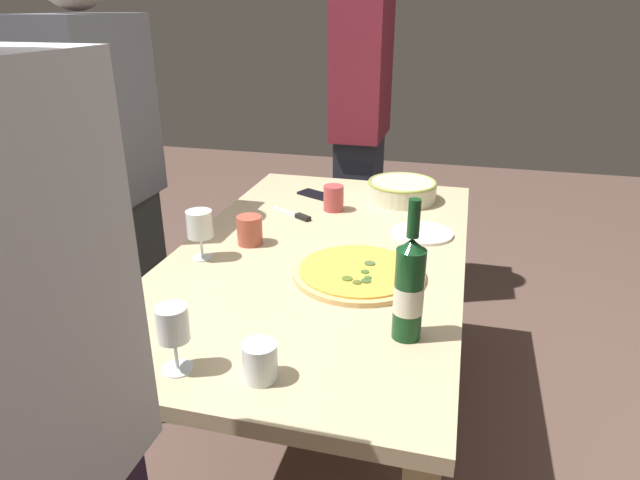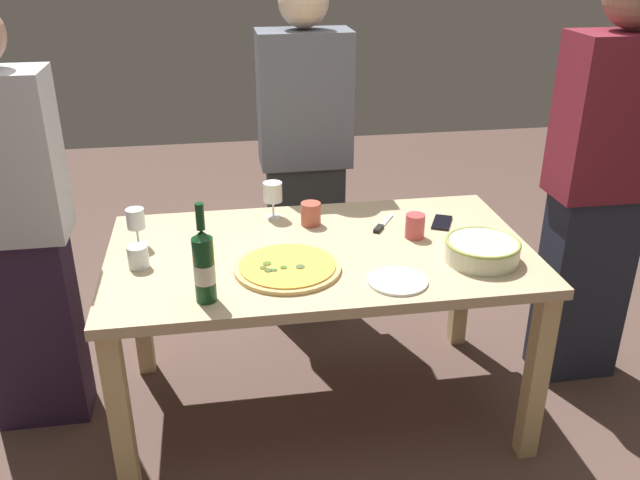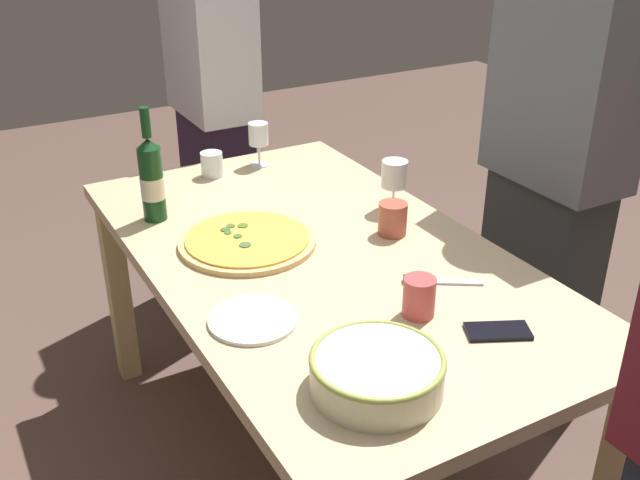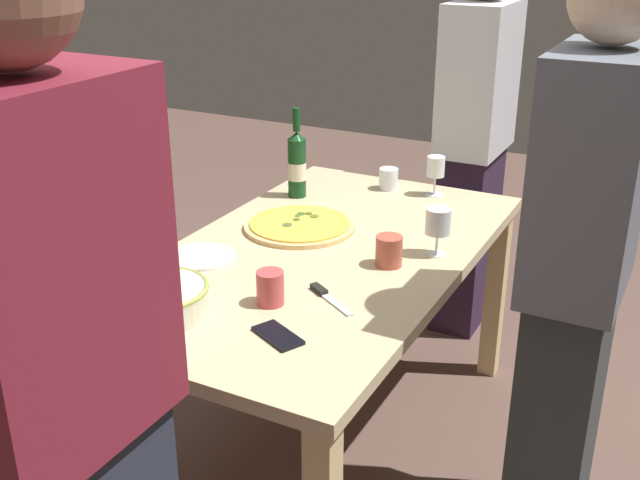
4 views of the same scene
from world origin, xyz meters
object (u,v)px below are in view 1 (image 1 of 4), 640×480
(wine_bottle, at_px, (409,288))
(cell_phone, at_px, (315,195))
(side_plate, at_px, (422,233))
(wine_glass_by_bottle, at_px, (200,226))
(dining_table, at_px, (320,277))
(wine_glass_near_pizza, at_px, (173,327))
(pizza_knife, at_px, (296,215))
(cup_amber, at_px, (260,361))
(person_host, at_px, (360,129))
(cup_spare, at_px, (249,231))
(serving_bowl, at_px, (402,190))
(pizza, at_px, (359,272))
(cup_ceramic, at_px, (334,198))
(person_guest_right, at_px, (106,195))

(wine_bottle, distance_m, cell_phone, 1.09)
(side_plate, bearing_deg, cell_phone, 55.82)
(wine_glass_by_bottle, bearing_deg, dining_table, -66.87)
(wine_glass_near_pizza, bearing_deg, pizza_knife, 1.62)
(cup_amber, height_order, side_plate, cup_amber)
(person_host, bearing_deg, dining_table, 0.00)
(cup_spare, bearing_deg, wine_glass_by_bottle, 144.10)
(cup_spare, bearing_deg, serving_bowl, -36.63)
(pizza, xyz_separation_m, cup_amber, (-0.53, 0.11, 0.03))
(serving_bowl, xyz_separation_m, pizza_knife, (-0.29, 0.36, -0.04))
(cup_ceramic, distance_m, person_guest_right, 0.82)
(wine_glass_near_pizza, relative_size, person_host, 0.09)
(pizza, height_order, cup_spare, cup_spare)
(pizza_knife, height_order, person_guest_right, person_guest_right)
(dining_table, bearing_deg, cell_phone, 16.50)
(wine_glass_near_pizza, xyz_separation_m, person_guest_right, (0.74, 0.66, -0.00))
(wine_glass_near_pizza, xyz_separation_m, cup_amber, (0.02, -0.18, -0.06))
(wine_bottle, bearing_deg, pizza, 30.47)
(serving_bowl, height_order, wine_glass_near_pizza, wine_glass_near_pizza)
(cell_phone, bearing_deg, serving_bowl, -58.66)
(wine_glass_near_pizza, height_order, pizza_knife, wine_glass_near_pizza)
(serving_bowl, bearing_deg, cup_spare, 143.37)
(cup_spare, distance_m, side_plate, 0.59)
(dining_table, distance_m, wine_glass_near_pizza, 0.73)
(wine_bottle, xyz_separation_m, cell_phone, (0.97, 0.48, -0.12))
(side_plate, xyz_separation_m, person_host, (0.96, 0.40, 0.14))
(wine_glass_by_bottle, xyz_separation_m, cup_spare, (0.14, -0.10, -0.06))
(wine_bottle, relative_size, pizza_knife, 1.88)
(wine_glass_near_pizza, distance_m, cup_amber, 0.19)
(dining_table, distance_m, person_guest_right, 0.82)
(pizza_knife, relative_size, person_guest_right, 0.11)
(wine_bottle, distance_m, cup_ceramic, 0.90)
(serving_bowl, distance_m, person_guest_right, 1.11)
(side_plate, bearing_deg, pizza_knife, 82.82)
(dining_table, distance_m, cell_phone, 0.57)
(cup_ceramic, height_order, person_guest_right, person_guest_right)
(cup_spare, bearing_deg, cell_phone, -8.18)
(pizza, height_order, cup_amber, cup_amber)
(pizza_knife, bearing_deg, dining_table, -149.48)
(pizza, bearing_deg, wine_glass_near_pizza, 151.74)
(serving_bowl, distance_m, cup_spare, 0.71)
(dining_table, relative_size, cup_ceramic, 16.62)
(cell_phone, bearing_deg, cup_amber, -144.55)
(serving_bowl, bearing_deg, cup_amber, 173.32)
(cell_phone, height_order, person_guest_right, person_guest_right)
(serving_bowl, height_order, cup_amber, cup_amber)
(cell_phone, xyz_separation_m, person_host, (0.65, -0.06, 0.14))
(cup_ceramic, relative_size, person_host, 0.05)
(wine_bottle, distance_m, wine_glass_by_bottle, 0.72)
(pizza, bearing_deg, cell_phone, 24.67)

